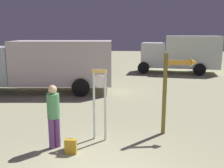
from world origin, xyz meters
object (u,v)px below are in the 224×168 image
arrow_sign (175,81)px  box_truck_near (47,64)px  person_near_clock (54,113)px  standing_clock (100,98)px  box_truck_far (182,53)px  backpack (71,146)px

arrow_sign → box_truck_near: 8.02m
box_truck_near → arrow_sign: bearing=-43.6°
arrow_sign → person_near_clock: bearing=-159.9°
standing_clock → person_near_clock: size_ratio=1.19×
standing_clock → person_near_clock: (-1.20, -0.63, -0.29)m
person_near_clock → arrow_sign: bearing=20.1°
arrow_sign → standing_clock: bearing=-164.3°
standing_clock → arrow_sign: size_ratio=0.83×
standing_clock → arrow_sign: (2.27, 0.64, 0.42)m
person_near_clock → box_truck_far: bearing=66.2°
standing_clock → box_truck_near: box_truck_near is taller
arrow_sign → box_truck_near: bearing=136.4°
standing_clock → arrow_sign: 2.40m
box_truck_near → box_truck_far: (8.55, 7.29, 0.05)m
arrow_sign → backpack: size_ratio=6.37×
box_truck_near → box_truck_far: bearing=40.4°
arrow_sign → box_truck_far: (2.75, 12.82, -0.13)m
arrow_sign → backpack: 3.68m
standing_clock → arrow_sign: arrow_sign is taller
backpack → box_truck_near: box_truck_near is taller
box_truck_far → backpack: bearing=-111.5°
arrow_sign → box_truck_far: bearing=77.9°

